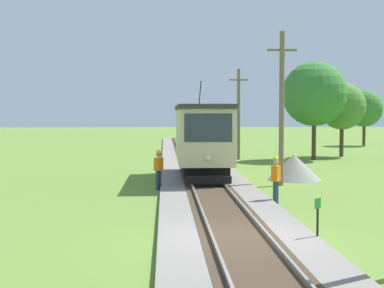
% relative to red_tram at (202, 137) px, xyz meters
% --- Properties ---
extents(ground_plane, '(260.00, 260.00, 0.00)m').
position_rel_red_tram_xyz_m(ground_plane, '(-0.00, -14.10, -2.19)').
color(ground_plane, olive).
extents(track_ballast, '(4.20, 120.00, 0.18)m').
position_rel_red_tram_xyz_m(track_ballast, '(-0.00, -14.10, -2.10)').
color(track_ballast, gray).
rests_on(track_ballast, ground).
extents(sleeper_bed, '(2.04, 120.00, 0.01)m').
position_rel_red_tram_xyz_m(sleeper_bed, '(-0.00, -14.10, -2.01)').
color(sleeper_bed, '#423323').
rests_on(sleeper_bed, track_ballast).
extents(rail_left, '(0.07, 120.00, 0.14)m').
position_rel_red_tram_xyz_m(rail_left, '(-0.72, -14.10, -1.94)').
color(rail_left, gray).
rests_on(rail_left, track_ballast).
extents(rail_right, '(0.07, 120.00, 0.14)m').
position_rel_red_tram_xyz_m(rail_right, '(0.72, -14.10, -1.94)').
color(rail_right, gray).
rests_on(rail_right, track_ballast).
extents(red_tram, '(2.60, 8.54, 4.79)m').
position_rel_red_tram_xyz_m(red_tram, '(0.00, 0.00, 0.00)').
color(red_tram, beige).
rests_on(red_tram, rail_right).
extents(utility_pole_near_tram, '(1.40, 0.30, 7.22)m').
position_rel_red_tram_xyz_m(utility_pole_near_tram, '(3.58, -2.39, 1.51)').
color(utility_pole_near_tram, '#7A664C').
rests_on(utility_pole_near_tram, ground).
extents(utility_pole_mid, '(1.40, 0.37, 6.71)m').
position_rel_red_tram_xyz_m(utility_pole_mid, '(3.58, 12.77, 1.26)').
color(utility_pole_mid, '#7A664C').
rests_on(utility_pole_mid, ground).
extents(trackside_signal_marker, '(0.21, 0.21, 1.18)m').
position_rel_red_tram_xyz_m(trackside_signal_marker, '(2.07, -14.04, -1.53)').
color(trackside_signal_marker, black).
rests_on(trackside_signal_marker, ground).
extents(gravel_pile, '(2.77, 2.77, 1.32)m').
position_rel_red_tram_xyz_m(gravel_pile, '(4.69, -0.28, -1.53)').
color(gravel_pile, gray).
rests_on(gravel_pile, ground).
extents(track_worker, '(0.41, 0.45, 1.78)m').
position_rel_red_tram_xyz_m(track_worker, '(2.24, -7.76, -1.21)').
color(track_worker, navy).
rests_on(track_worker, ground).
extents(second_worker, '(0.43, 0.45, 1.78)m').
position_rel_red_tram_xyz_m(second_worker, '(-2.18, -3.62, -1.21)').
color(second_worker, navy).
rests_on(second_worker, ground).
extents(tree_left_near, '(4.75, 4.75, 7.24)m').
position_rel_red_tram_xyz_m(tree_left_near, '(9.10, 12.18, 2.66)').
color(tree_left_near, '#4C3823').
rests_on(tree_left_near, ground).
extents(tree_left_far, '(3.87, 3.87, 5.90)m').
position_rel_red_tram_xyz_m(tree_left_far, '(19.35, 29.93, 1.76)').
color(tree_left_far, '#4C3823').
rests_on(tree_left_far, ground).
extents(tree_right_far, '(3.70, 3.70, 5.85)m').
position_rel_red_tram_xyz_m(tree_right_far, '(12.09, 15.00, 1.79)').
color(tree_right_far, '#4C3823').
rests_on(tree_right_far, ground).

